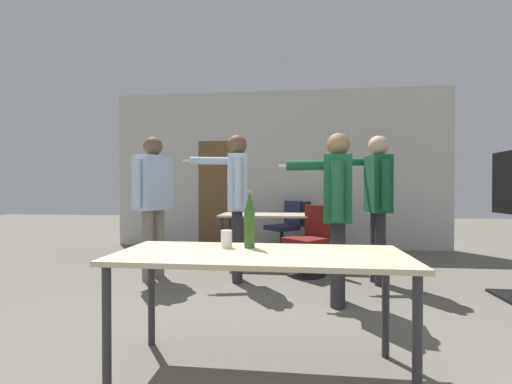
# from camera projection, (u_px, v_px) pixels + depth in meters

# --- Properties ---
(back_wall) EXTENTS (6.36, 0.12, 2.99)m
(back_wall) POSITION_uv_depth(u_px,v_px,m) (277.00, 170.00, 6.56)
(back_wall) COLOR beige
(back_wall) RESTS_ON ground_plane
(conference_table_near) EXTENTS (1.77, 0.72, 0.75)m
(conference_table_near) POSITION_uv_depth(u_px,v_px,m) (260.00, 265.00, 2.10)
(conference_table_near) COLOR #C6B793
(conference_table_near) RESTS_ON ground_plane
(conference_table_far) EXTENTS (1.83, 0.74, 0.75)m
(conference_table_far) POSITION_uv_depth(u_px,v_px,m) (281.00, 219.00, 5.18)
(conference_table_far) COLOR #C6B793
(conference_table_far) RESTS_ON ground_plane
(person_near_casual) EXTENTS (0.83, 0.58, 1.76)m
(person_near_casual) POSITION_uv_depth(u_px,v_px,m) (377.00, 193.00, 4.07)
(person_near_casual) COLOR #28282D
(person_near_casual) RESTS_ON ground_plane
(person_left_plaid) EXTENTS (0.76, 0.75, 1.68)m
(person_left_plaid) POSITION_uv_depth(u_px,v_px,m) (337.00, 202.00, 3.36)
(person_left_plaid) COLOR #28282D
(person_left_plaid) RESTS_ON ground_plane
(person_right_polo) EXTENTS (0.87, 0.59, 1.79)m
(person_right_polo) POSITION_uv_depth(u_px,v_px,m) (236.00, 192.00, 4.19)
(person_right_polo) COLOR #28282D
(person_right_polo) RESTS_ON ground_plane
(person_center_tall) EXTENTS (0.75, 0.84, 1.79)m
(person_center_tall) POSITION_uv_depth(u_px,v_px,m) (152.00, 193.00, 4.33)
(person_center_tall) COLOR slate
(person_center_tall) RESTS_ON ground_plane
(office_chair_mid_tucked) EXTENTS (0.69, 0.68, 0.91)m
(office_chair_mid_tucked) POSITION_uv_depth(u_px,v_px,m) (285.00, 229.00, 6.00)
(office_chair_mid_tucked) COLOR black
(office_chair_mid_tucked) RESTS_ON ground_plane
(office_chair_side_rolled) EXTENTS (0.68, 0.69, 0.91)m
(office_chair_side_rolled) POSITION_uv_depth(u_px,v_px,m) (309.00, 242.00, 4.54)
(office_chair_side_rolled) COLOR black
(office_chair_side_rolled) RESTS_ON ground_plane
(office_chair_far_left) EXTENTS (0.62, 0.57, 0.90)m
(office_chair_far_left) POSITION_uv_depth(u_px,v_px,m) (317.00, 230.00, 5.92)
(office_chair_far_left) COLOR black
(office_chair_far_left) RESTS_ON ground_plane
(beer_bottle) EXTENTS (0.07, 0.07, 0.38)m
(beer_bottle) POSITION_uv_depth(u_px,v_px,m) (249.00, 221.00, 2.26)
(beer_bottle) COLOR #2D511E
(beer_bottle) RESTS_ON conference_table_near
(drink_cup) EXTENTS (0.07, 0.07, 0.12)m
(drink_cup) POSITION_uv_depth(u_px,v_px,m) (226.00, 239.00, 2.27)
(drink_cup) COLOR silver
(drink_cup) RESTS_ON conference_table_near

